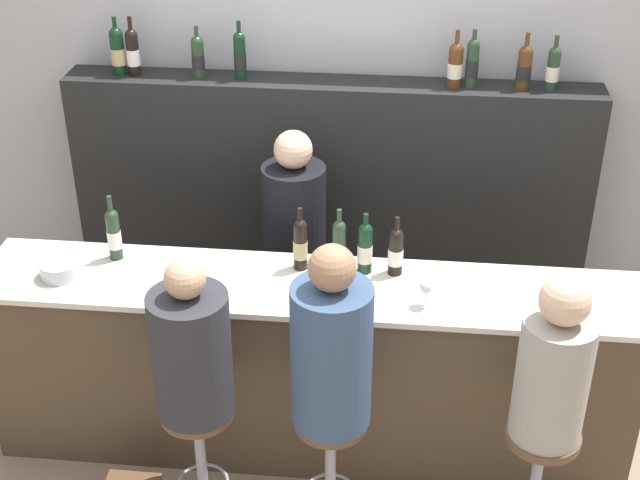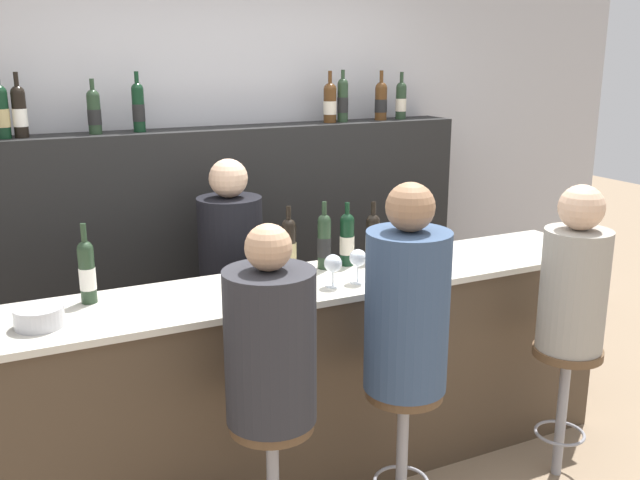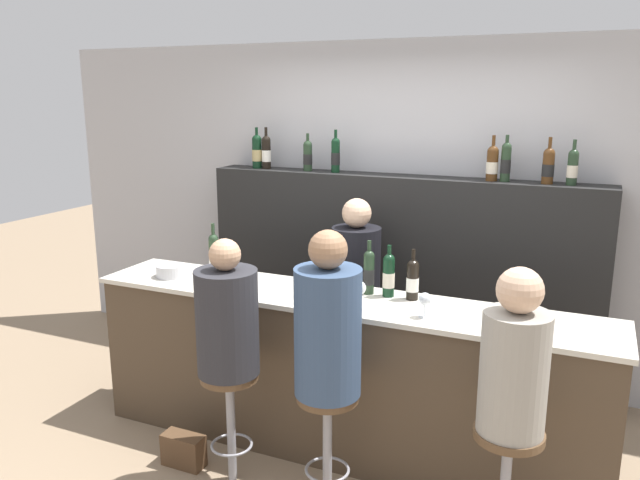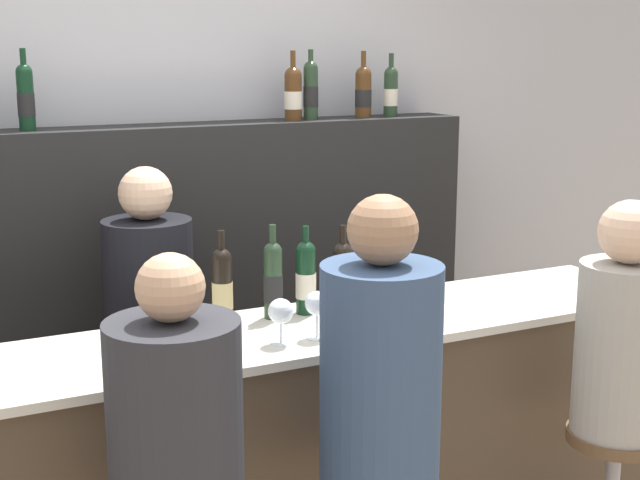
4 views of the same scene
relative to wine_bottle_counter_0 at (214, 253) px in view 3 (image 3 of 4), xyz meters
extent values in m
plane|color=#8C755B|center=(0.98, -0.40, -1.15)|extent=(16.00, 16.00, 0.00)
cube|color=#B2B2B7|center=(0.98, 1.23, 0.15)|extent=(6.40, 0.05, 2.60)
cube|color=#473828|center=(0.98, -0.14, -0.66)|extent=(3.17, 0.52, 0.98)
cube|color=beige|center=(0.98, -0.14, -0.15)|extent=(3.21, 0.56, 0.03)
cube|color=black|center=(0.98, 1.00, -0.34)|extent=(3.01, 0.28, 1.61)
cylinder|color=#233823|center=(0.00, 0.00, -0.02)|extent=(0.07, 0.07, 0.24)
cylinder|color=white|center=(0.00, 0.00, -0.03)|extent=(0.07, 0.07, 0.09)
sphere|color=#233823|center=(0.00, 0.00, 0.10)|extent=(0.07, 0.07, 0.07)
cylinder|color=#233823|center=(0.00, 0.00, 0.16)|extent=(0.02, 0.02, 0.10)
cylinder|color=black|center=(0.93, 0.00, -0.02)|extent=(0.07, 0.07, 0.23)
cylinder|color=tan|center=(0.93, 0.00, -0.03)|extent=(0.07, 0.07, 0.09)
sphere|color=black|center=(0.93, 0.00, 0.09)|extent=(0.07, 0.07, 0.07)
cylinder|color=black|center=(0.93, 0.00, 0.15)|extent=(0.02, 0.02, 0.08)
cylinder|color=#233823|center=(1.11, 0.00, -0.02)|extent=(0.07, 0.07, 0.24)
cylinder|color=black|center=(1.11, 0.00, -0.03)|extent=(0.07, 0.07, 0.10)
sphere|color=#233823|center=(1.11, 0.00, 0.10)|extent=(0.07, 0.07, 0.07)
cylinder|color=#233823|center=(1.11, 0.00, 0.15)|extent=(0.02, 0.02, 0.08)
cylinder|color=black|center=(1.24, 0.00, -0.03)|extent=(0.07, 0.07, 0.23)
cylinder|color=beige|center=(1.24, 0.00, -0.04)|extent=(0.07, 0.07, 0.09)
sphere|color=black|center=(1.24, 0.00, 0.09)|extent=(0.07, 0.07, 0.07)
cylinder|color=black|center=(1.24, 0.00, 0.14)|extent=(0.02, 0.02, 0.08)
cylinder|color=black|center=(1.39, 0.00, -0.04)|extent=(0.07, 0.07, 0.21)
cylinder|color=white|center=(1.39, 0.00, -0.05)|extent=(0.07, 0.07, 0.08)
sphere|color=black|center=(1.39, 0.00, 0.07)|extent=(0.07, 0.07, 0.07)
cylinder|color=black|center=(1.39, 0.00, 0.12)|extent=(0.02, 0.02, 0.09)
cylinder|color=black|center=(-0.22, 1.00, 0.57)|extent=(0.08, 0.08, 0.23)
cylinder|color=tan|center=(-0.22, 1.00, 0.56)|extent=(0.08, 0.08, 0.09)
sphere|color=black|center=(-0.22, 1.00, 0.69)|extent=(0.08, 0.08, 0.08)
cylinder|color=black|center=(-0.22, 1.00, 0.75)|extent=(0.02, 0.02, 0.08)
cylinder|color=black|center=(-0.13, 1.00, 0.57)|extent=(0.07, 0.07, 0.23)
cylinder|color=white|center=(-0.13, 1.00, 0.56)|extent=(0.07, 0.07, 0.09)
sphere|color=black|center=(-0.13, 1.00, 0.69)|extent=(0.07, 0.07, 0.07)
cylinder|color=black|center=(-0.13, 1.00, 0.75)|extent=(0.02, 0.02, 0.09)
cylinder|color=#233823|center=(0.24, 1.00, 0.56)|extent=(0.07, 0.07, 0.20)
cylinder|color=black|center=(0.24, 1.00, 0.55)|extent=(0.07, 0.07, 0.08)
sphere|color=#233823|center=(0.24, 1.00, 0.66)|extent=(0.07, 0.07, 0.07)
cylinder|color=#233823|center=(0.24, 1.00, 0.71)|extent=(0.02, 0.02, 0.08)
cylinder|color=black|center=(0.47, 1.00, 0.57)|extent=(0.07, 0.07, 0.23)
cylinder|color=black|center=(0.47, 1.00, 0.56)|extent=(0.07, 0.07, 0.09)
sphere|color=black|center=(0.47, 1.00, 0.69)|extent=(0.07, 0.07, 0.07)
cylinder|color=black|center=(0.47, 1.00, 0.74)|extent=(0.02, 0.02, 0.08)
cylinder|color=#4C2D14|center=(1.65, 1.00, 0.56)|extent=(0.08, 0.08, 0.20)
cylinder|color=beige|center=(1.65, 1.00, 0.55)|extent=(0.08, 0.08, 0.08)
sphere|color=#4C2D14|center=(1.65, 1.00, 0.66)|extent=(0.08, 0.08, 0.08)
cylinder|color=#4C2D14|center=(1.65, 1.00, 0.73)|extent=(0.02, 0.02, 0.10)
cylinder|color=#233823|center=(1.74, 1.00, 0.58)|extent=(0.07, 0.07, 0.23)
cylinder|color=black|center=(1.74, 1.00, 0.56)|extent=(0.07, 0.07, 0.09)
sphere|color=#233823|center=(1.74, 1.00, 0.69)|extent=(0.07, 0.07, 0.07)
cylinder|color=#233823|center=(1.74, 1.00, 0.74)|extent=(0.02, 0.02, 0.07)
cylinder|color=#4C2D14|center=(2.02, 1.00, 0.56)|extent=(0.08, 0.08, 0.20)
cylinder|color=black|center=(2.02, 1.00, 0.55)|extent=(0.08, 0.08, 0.08)
sphere|color=#4C2D14|center=(2.02, 1.00, 0.66)|extent=(0.08, 0.08, 0.08)
cylinder|color=#4C2D14|center=(2.02, 1.00, 0.72)|extent=(0.02, 0.02, 0.09)
cylinder|color=#233823|center=(2.17, 1.00, 0.56)|extent=(0.07, 0.07, 0.20)
cylinder|color=beige|center=(2.17, 1.00, 0.55)|extent=(0.07, 0.07, 0.08)
sphere|color=#233823|center=(2.17, 1.00, 0.66)|extent=(0.07, 0.07, 0.07)
cylinder|color=#233823|center=(2.17, 1.00, 0.72)|extent=(0.02, 0.02, 0.08)
cylinder|color=silver|center=(1.02, -0.27, -0.14)|extent=(0.07, 0.07, 0.00)
cylinder|color=silver|center=(1.02, -0.27, -0.10)|extent=(0.01, 0.01, 0.07)
sphere|color=silver|center=(1.02, -0.27, -0.03)|extent=(0.08, 0.08, 0.08)
cylinder|color=silver|center=(1.15, -0.27, -0.14)|extent=(0.07, 0.07, 0.00)
cylinder|color=silver|center=(1.15, -0.27, -0.10)|extent=(0.01, 0.01, 0.08)
sphere|color=silver|center=(1.15, -0.27, -0.02)|extent=(0.08, 0.08, 0.08)
cylinder|color=silver|center=(1.53, -0.27, -0.14)|extent=(0.07, 0.07, 0.00)
cylinder|color=silver|center=(1.53, -0.27, -0.10)|extent=(0.01, 0.01, 0.07)
sphere|color=silver|center=(1.53, -0.27, -0.03)|extent=(0.07, 0.07, 0.07)
cylinder|color=#B7B7BC|center=(-0.22, -0.20, -0.10)|extent=(0.19, 0.19, 0.08)
cylinder|color=gray|center=(0.54, -0.70, -0.83)|extent=(0.05, 0.05, 0.64)
torus|color=gray|center=(0.54, -0.70, -0.92)|extent=(0.25, 0.25, 0.02)
cylinder|color=brown|center=(0.54, -0.70, -0.49)|extent=(0.33, 0.33, 0.04)
cylinder|color=#28282D|center=(0.54, -0.70, -0.17)|extent=(0.35, 0.35, 0.60)
sphere|color=tan|center=(0.54, -0.70, 0.21)|extent=(0.17, 0.17, 0.17)
cylinder|color=gray|center=(1.14, -0.70, -0.83)|extent=(0.05, 0.05, 0.64)
torus|color=gray|center=(1.14, -0.70, -0.92)|extent=(0.25, 0.25, 0.02)
cylinder|color=brown|center=(1.14, -0.70, -0.49)|extent=(0.33, 0.33, 0.04)
cylinder|color=#334766|center=(1.14, -0.70, -0.13)|extent=(0.35, 0.35, 0.67)
sphere|color=#936B4C|center=(1.14, -0.70, 0.30)|extent=(0.20, 0.20, 0.20)
cylinder|color=brown|center=(2.06, -0.70, -0.49)|extent=(0.33, 0.33, 0.04)
cylinder|color=gray|center=(2.06, -0.70, -0.18)|extent=(0.31, 0.31, 0.58)
sphere|color=#D8AD8C|center=(2.06, -0.70, 0.21)|extent=(0.21, 0.21, 0.21)
cylinder|color=black|center=(0.82, 0.55, -0.50)|extent=(0.35, 0.35, 1.29)
sphere|color=#D8AD8C|center=(0.82, 0.55, 0.24)|extent=(0.21, 0.21, 0.21)
cube|color=#513823|center=(0.20, -0.70, -1.05)|extent=(0.26, 0.12, 0.20)
camera|label=1|loc=(1.41, -3.69, 2.16)|focal=50.00mm
camera|label=2|loc=(-0.38, -2.99, 0.90)|focal=40.00mm
camera|label=3|loc=(2.32, -3.44, 1.05)|focal=35.00mm
camera|label=4|loc=(-0.06, -2.76, 0.79)|focal=50.00mm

